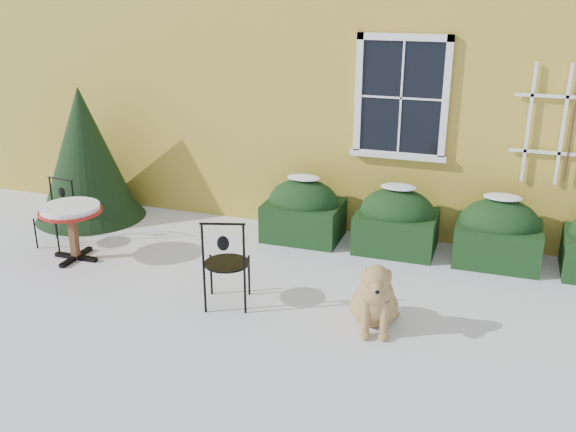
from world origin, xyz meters
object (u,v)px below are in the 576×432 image
at_px(patio_chair_near, 226,262).
at_px(patio_chair_far, 56,213).
at_px(bistro_table, 71,215).
at_px(evergreen_shrub, 86,166).
at_px(dog, 375,300).

bearing_deg(patio_chair_near, patio_chair_far, -33.00).
distance_m(bistro_table, patio_chair_near, 2.44).
bearing_deg(patio_chair_far, bistro_table, -29.80).
height_order(evergreen_shrub, patio_chair_far, evergreen_shrub).
xyz_separation_m(evergreen_shrub, bistro_table, (0.76, -1.43, -0.19)).
distance_m(bistro_table, dog, 4.08).
distance_m(evergreen_shrub, bistro_table, 1.63).
relative_size(bistro_table, patio_chair_far, 0.87).
distance_m(patio_chair_far, dog, 4.63).
height_order(patio_chair_near, dog, patio_chair_near).
xyz_separation_m(evergreen_shrub, dog, (4.80, -1.91, -0.48)).
bearing_deg(patio_chair_near, evergreen_shrub, -48.12).
height_order(patio_chair_near, patio_chair_far, patio_chair_near).
xyz_separation_m(patio_chair_far, dog, (4.55, -0.83, -0.13)).
bearing_deg(dog, patio_chair_near, 168.64).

